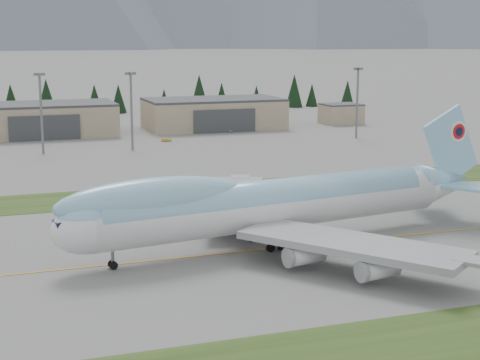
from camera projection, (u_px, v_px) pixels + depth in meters
name	position (u px, v px, depth m)	size (l,w,h in m)	color
ground	(220.00, 254.00, 111.36)	(7000.00, 7000.00, 0.00)	#60605E
grass_strip_near	(330.00, 355.00, 76.11)	(400.00, 14.00, 0.08)	#2C4518
grass_strip_far	(155.00, 195.00, 153.10)	(400.00, 18.00, 0.08)	#2C4518
taxiway_line_main	(220.00, 254.00, 111.36)	(400.00, 0.40, 0.02)	orange
boeing_747_freighter	(270.00, 203.00, 114.77)	(78.92, 67.13, 20.70)	silver
hangar_center	(41.00, 119.00, 244.55)	(48.00, 26.60, 10.80)	gray
hangar_right	(214.00, 113.00, 263.81)	(48.00, 26.60, 10.80)	gray
control_shed	(341.00, 114.00, 278.40)	(14.00, 12.00, 7.60)	gray
floodlight_masts	(3.00, 99.00, 201.27)	(182.66, 10.06, 23.99)	slate
service_vehicle_b	(166.00, 142.00, 231.30)	(1.15, 3.27, 1.08)	#B68D2D
service_vehicle_c	(229.00, 132.00, 253.59)	(1.66, 4.10, 1.19)	#B0AFB4
conifer_belt	(24.00, 99.00, 301.02)	(270.62, 15.97, 16.83)	black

